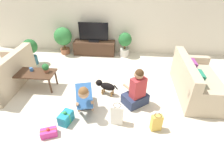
# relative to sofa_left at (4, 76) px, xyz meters

# --- Properties ---
(ground_plane) EXTENTS (16.00, 16.00, 0.00)m
(ground_plane) POSITION_rel_sofa_left_xyz_m (2.39, -0.19, -0.30)
(ground_plane) COLOR beige
(wall_back) EXTENTS (8.40, 0.06, 2.60)m
(wall_back) POSITION_rel_sofa_left_xyz_m (2.39, 2.44, 1.00)
(wall_back) COLOR silver
(wall_back) RESTS_ON ground_plane
(sofa_left) EXTENTS (0.92, 1.75, 0.86)m
(sofa_left) POSITION_rel_sofa_left_xyz_m (0.00, 0.00, 0.00)
(sofa_left) COLOR #C6B293
(sofa_left) RESTS_ON ground_plane
(sofa_right) EXTENTS (0.92, 1.75, 0.86)m
(sofa_right) POSITION_rel_sofa_left_xyz_m (4.77, 0.13, 0.00)
(sofa_right) COLOR #C6B293
(sofa_right) RESTS_ON ground_plane
(coffee_table) EXTENTS (1.04, 0.52, 0.44)m
(coffee_table) POSITION_rel_sofa_left_xyz_m (0.81, -0.01, 0.09)
(coffee_table) COLOR #472D1E
(coffee_table) RESTS_ON ground_plane
(tv_console) EXTENTS (1.41, 0.44, 0.46)m
(tv_console) POSITION_rel_sofa_left_xyz_m (1.95, 2.14, -0.07)
(tv_console) COLOR #472D1E
(tv_console) RESTS_ON ground_plane
(tv) EXTENTS (0.98, 0.20, 0.64)m
(tv) POSITION_rel_sofa_left_xyz_m (1.95, 2.14, 0.44)
(tv) COLOR black
(tv) RESTS_ON tv_console
(potted_plant_corner_left) EXTENTS (0.44, 0.44, 0.80)m
(potted_plant_corner_left) POSITION_rel_sofa_left_xyz_m (0.15, 1.23, 0.20)
(potted_plant_corner_left) COLOR #336B84
(potted_plant_corner_left) RESTS_ON ground_plane
(potted_plant_back_left) EXTENTS (0.60, 0.60, 0.92)m
(potted_plant_back_left) POSITION_rel_sofa_left_xyz_m (0.89, 2.09, 0.28)
(potted_plant_back_left) COLOR #A36042
(potted_plant_back_left) RESTS_ON ground_plane
(potted_plant_back_right) EXTENTS (0.45, 0.45, 0.81)m
(potted_plant_back_right) POSITION_rel_sofa_left_xyz_m (3.00, 2.09, 0.18)
(potted_plant_back_right) COLOR beige
(potted_plant_back_right) RESTS_ON ground_plane
(person_kneeling) EXTENTS (0.50, 0.83, 0.80)m
(person_kneeling) POSITION_rel_sofa_left_xyz_m (2.26, -0.73, 0.06)
(person_kneeling) COLOR #23232D
(person_kneeling) RESTS_ON ground_plane
(person_sitting) EXTENTS (0.66, 0.64, 0.92)m
(person_sitting) POSITION_rel_sofa_left_xyz_m (3.34, -0.41, 0.03)
(person_sitting) COLOR #283351
(person_sitting) RESTS_ON ground_plane
(dog) EXTENTS (0.57, 0.29, 0.36)m
(dog) POSITION_rel_sofa_left_xyz_m (2.62, -0.12, -0.07)
(dog) COLOR black
(dog) RESTS_ON ground_plane
(gift_box_a) EXTENTS (0.33, 0.26, 0.20)m
(gift_box_a) POSITION_rel_sofa_left_xyz_m (1.72, -1.48, -0.23)
(gift_box_a) COLOR #CC3389
(gift_box_a) RESTS_ON ground_plane
(gift_box_b) EXTENTS (0.27, 0.35, 0.29)m
(gift_box_b) POSITION_rel_sofa_left_xyz_m (1.94, -1.12, -0.18)
(gift_box_b) COLOR teal
(gift_box_b) RESTS_ON ground_plane
(gift_bag_a) EXTENTS (0.22, 0.16, 0.38)m
(gift_bag_a) POSITION_rel_sofa_left_xyz_m (3.72, -1.14, -0.12)
(gift_bag_a) COLOR #E5B74C
(gift_bag_a) RESTS_ON ground_plane
(gift_bag_b) EXTENTS (0.25, 0.17, 0.46)m
(gift_bag_b) POSITION_rel_sofa_left_xyz_m (2.96, -1.04, -0.08)
(gift_bag_b) COLOR white
(gift_bag_b) RESTS_ON ground_plane
(mug) EXTENTS (0.12, 0.08, 0.09)m
(mug) POSITION_rel_sofa_left_xyz_m (0.74, 0.07, 0.18)
(mug) COLOR #386BAD
(mug) RESTS_ON coffee_table
(tabletop_plant) EXTENTS (0.17, 0.17, 0.22)m
(tabletop_plant) POSITION_rel_sofa_left_xyz_m (1.12, 0.06, 0.26)
(tabletop_plant) COLOR #A36042
(tabletop_plant) RESTS_ON coffee_table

